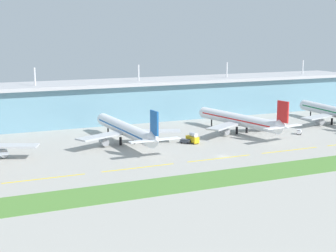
{
  "coord_description": "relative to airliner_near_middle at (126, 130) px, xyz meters",
  "views": [
    {
      "loc": [
        -102.91,
        -172.61,
        48.77
      ],
      "look_at": [
        -7.92,
        35.43,
        7.0
      ],
      "focal_mm": 55.25,
      "sensor_mm": 36.0,
      "label": 1
    }
  ],
  "objects": [
    {
      "name": "airliner_far_middle",
      "position": [
        59.06,
        0.36,
        -0.0
      ],
      "size": [
        48.2,
        65.39,
        18.9
      ],
      "color": "white",
      "rests_on": "ground"
    },
    {
      "name": "pushback_tug",
      "position": [
        24.33,
        -9.98,
        -5.35
      ],
      "size": [
        4.68,
        4.91,
        1.85
      ],
      "color": "#333842",
      "rests_on": "ground"
    },
    {
      "name": "taxiway_stripe_centre",
      "position": [
        24.12,
        -40.2,
        -6.43
      ],
      "size": [
        28.0,
        0.7,
        0.04
      ],
      "primitive_type": "cube",
      "color": "yellow",
      "rests_on": "ground"
    },
    {
      "name": "terminal_building",
      "position": [
        27.12,
        59.35,
        4.8
      ],
      "size": [
        288.0,
        34.0,
        31.1
      ],
      "color": "#6693A8",
      "rests_on": "ground"
    },
    {
      "name": "taxiway_stripe_mid_west",
      "position": [
        -9.88,
        -40.2,
        -6.43
      ],
      "size": [
        28.0,
        0.7,
        0.04
      ],
      "primitive_type": "cube",
      "color": "yellow",
      "rests_on": "ground"
    },
    {
      "name": "fuel_truck",
      "position": [
        27.47,
        -10.79,
        -4.19
      ],
      "size": [
        3.42,
        7.45,
        4.95
      ],
      "color": "gold",
      "rests_on": "ground"
    },
    {
      "name": "grass_verge",
      "position": [
        27.12,
        -64.65,
        -6.4
      ],
      "size": [
        300.0,
        18.0,
        0.1
      ],
      "primitive_type": "cube",
      "color": "#518438",
      "rests_on": "ground"
    },
    {
      "name": "airliner_near_middle",
      "position": [
        0.0,
        0.0,
        0.0
      ],
      "size": [
        48.78,
        69.01,
        18.9
      ],
      "color": "white",
      "rests_on": "ground"
    },
    {
      "name": "taxiway_stripe_mid_east",
      "position": [
        58.12,
        -40.2,
        -6.43
      ],
      "size": [
        28.0,
        0.7,
        0.04
      ],
      "primitive_type": "cube",
      "color": "yellow",
      "rests_on": "ground"
    },
    {
      "name": "baggage_cart",
      "position": [
        83.46,
        -14.31,
        -5.19
      ],
      "size": [
        3.8,
        3.83,
        2.48
      ],
      "color": "silver",
      "rests_on": "ground"
    },
    {
      "name": "taxiway_stripe_west",
      "position": [
        -43.88,
        -40.2,
        -6.43
      ],
      "size": [
        28.0,
        0.7,
        0.04
      ],
      "primitive_type": "cube",
      "color": "yellow",
      "rests_on": "ground"
    },
    {
      "name": "ground_plane",
      "position": [
        27.12,
        -37.88,
        -6.45
      ],
      "size": [
        600.0,
        600.0,
        0.0
      ],
      "primitive_type": "plane",
      "color": "#A8A59E"
    },
    {
      "name": "airliner_farthest",
      "position": [
        118.97,
        0.18,
        -0.0
      ],
      "size": [
        48.54,
        67.52,
        18.9
      ],
      "color": "silver",
      "rests_on": "ground"
    }
  ]
}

